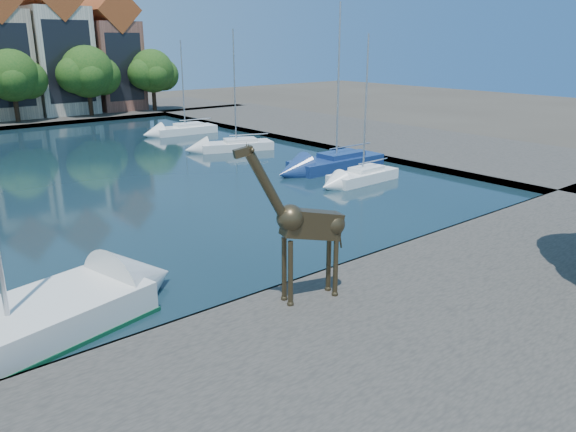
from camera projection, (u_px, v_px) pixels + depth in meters
name	position (u px, v px, depth m)	size (l,w,h in m)	color
ground	(334.00, 277.00, 21.83)	(160.00, 160.00, 0.00)	#38332B
water_basin	(96.00, 171.00, 39.45)	(38.00, 50.00, 0.08)	black
near_quay	(500.00, 343.00, 16.62)	(50.00, 14.00, 0.50)	#44413B
right_quay	(347.00, 132.00, 54.61)	(14.00, 52.00, 0.50)	#44413B
townhouse_east_mid	(55.00, 47.00, 65.71)	(6.43, 9.18, 16.65)	beige
townhouse_east_end	(109.00, 55.00, 69.97)	(5.44, 9.18, 14.43)	brown
far_tree_mid_east	(13.00, 77.00, 58.67)	(7.02, 5.40, 7.52)	#332114
far_tree_east	(88.00, 73.00, 63.51)	(7.54, 5.80, 7.84)	#332114
far_tree_far_east	(153.00, 72.00, 68.43)	(6.76, 5.20, 7.36)	#332114
giraffe_statue	(304.00, 225.00, 18.10)	(3.72, 1.24, 5.35)	#3C311E
sailboat_right_a	(363.00, 174.00, 36.11)	(5.13, 1.93, 9.13)	white
sailboat_right_b	(336.00, 160.00, 39.92)	(7.28, 2.60, 11.17)	navy
sailboat_right_c	(236.00, 144.00, 46.65)	(6.32, 4.01, 9.61)	silver
sailboat_right_d	(185.00, 128.00, 54.80)	(6.17, 2.56, 8.78)	white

